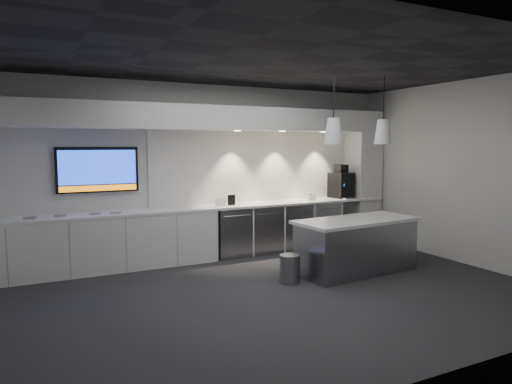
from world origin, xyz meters
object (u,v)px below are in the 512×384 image
wall_tv (98,170)px  island (356,245)px  bin (290,269)px  coffee_machine (341,184)px

wall_tv → island: 4.22m
wall_tv → bin: wall_tv is taller
bin → coffee_machine: (2.28, 1.88, 0.97)m
wall_tv → bin: size_ratio=3.11×
wall_tv → bin: bearing=-42.9°
wall_tv → coffee_machine: size_ratio=1.89×
wall_tv → island: size_ratio=0.62×
bin → coffee_machine: bearing=39.4°
bin → coffee_machine: 3.11m
wall_tv → coffee_machine: wall_tv is taller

